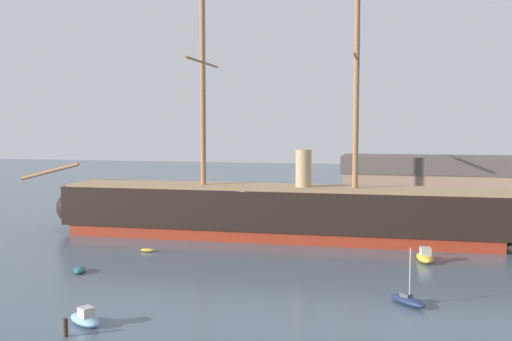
{
  "coord_description": "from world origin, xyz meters",
  "views": [
    {
      "loc": [
        12.83,
        -31.22,
        16.3
      ],
      "look_at": [
        -1.09,
        32.12,
        10.97
      ],
      "focal_mm": 41.49,
      "sensor_mm": 36.0,
      "label": 1
    }
  ],
  "objects_px": {
    "motorboat_alongside_stern": "(425,257)",
    "mooring_piling_left_pair": "(66,328)",
    "dinghy_mid_left": "(80,270)",
    "dinghy_alongside_bow": "(148,250)",
    "motorboat_foreground_left": "(85,319)",
    "sailboat_mid_right": "(408,300)",
    "tall_ship": "(277,211)",
    "seagull_in_flight": "(242,192)",
    "dockside_warehouse_right": "(489,187)"
  },
  "relations": [
    {
      "from": "mooring_piling_left_pair",
      "to": "dockside_warehouse_right",
      "type": "bearing_deg",
      "value": 58.28
    },
    {
      "from": "dinghy_alongside_bow",
      "to": "motorboat_alongside_stern",
      "type": "xyz_separation_m",
      "value": [
        33.73,
        1.98,
        0.4
      ]
    },
    {
      "from": "sailboat_mid_right",
      "to": "seagull_in_flight",
      "type": "relative_size",
      "value": 4.15
    },
    {
      "from": "motorboat_foreground_left",
      "to": "sailboat_mid_right",
      "type": "xyz_separation_m",
      "value": [
        25.54,
        10.98,
        -0.1
      ]
    },
    {
      "from": "motorboat_foreground_left",
      "to": "seagull_in_flight",
      "type": "xyz_separation_m",
      "value": [
        8.44,
        18.76,
        8.34
      ]
    },
    {
      "from": "tall_ship",
      "to": "mooring_piling_left_pair",
      "type": "relative_size",
      "value": 52.8
    },
    {
      "from": "tall_ship",
      "to": "dinghy_mid_left",
      "type": "xyz_separation_m",
      "value": [
        -17.51,
        -23.47,
        -3.49
      ]
    },
    {
      "from": "sailboat_mid_right",
      "to": "motorboat_alongside_stern",
      "type": "xyz_separation_m",
      "value": [
        2.55,
        17.3,
        0.18
      ]
    },
    {
      "from": "motorboat_foreground_left",
      "to": "mooring_piling_left_pair",
      "type": "bearing_deg",
      "value": -94.24
    },
    {
      "from": "dockside_warehouse_right",
      "to": "seagull_in_flight",
      "type": "bearing_deg",
      "value": -125.77
    },
    {
      "from": "tall_ship",
      "to": "sailboat_mid_right",
      "type": "relative_size",
      "value": 14.09
    },
    {
      "from": "tall_ship",
      "to": "sailboat_mid_right",
      "type": "xyz_separation_m",
      "value": [
        16.9,
        -27.63,
        -3.37
      ]
    },
    {
      "from": "dinghy_mid_left",
      "to": "dinghy_alongside_bow",
      "type": "distance_m",
      "value": 11.62
    },
    {
      "from": "motorboat_alongside_stern",
      "to": "mooring_piling_left_pair",
      "type": "bearing_deg",
      "value": -132.46
    },
    {
      "from": "motorboat_foreground_left",
      "to": "dinghy_alongside_bow",
      "type": "distance_m",
      "value": 26.91
    },
    {
      "from": "motorboat_foreground_left",
      "to": "seagull_in_flight",
      "type": "bearing_deg",
      "value": 65.77
    },
    {
      "from": "mooring_piling_left_pair",
      "to": "dockside_warehouse_right",
      "type": "height_order",
      "value": "dockside_warehouse_right"
    },
    {
      "from": "motorboat_foreground_left",
      "to": "dockside_warehouse_right",
      "type": "distance_m",
      "value": 75.43
    },
    {
      "from": "dinghy_alongside_bow",
      "to": "mooring_piling_left_pair",
      "type": "distance_m",
      "value": 29.43
    },
    {
      "from": "dinghy_alongside_bow",
      "to": "dockside_warehouse_right",
      "type": "distance_m",
      "value": 59.49
    },
    {
      "from": "dinghy_alongside_bow",
      "to": "seagull_in_flight",
      "type": "height_order",
      "value": "seagull_in_flight"
    },
    {
      "from": "sailboat_mid_right",
      "to": "motorboat_alongside_stern",
      "type": "bearing_deg",
      "value": 81.63
    },
    {
      "from": "dinghy_mid_left",
      "to": "motorboat_alongside_stern",
      "type": "bearing_deg",
      "value": 19.57
    },
    {
      "from": "tall_ship",
      "to": "motorboat_alongside_stern",
      "type": "distance_m",
      "value": 22.25
    },
    {
      "from": "tall_ship",
      "to": "seagull_in_flight",
      "type": "height_order",
      "value": "tall_ship"
    },
    {
      "from": "sailboat_mid_right",
      "to": "mooring_piling_left_pair",
      "type": "distance_m",
      "value": 29.1
    },
    {
      "from": "dinghy_alongside_bow",
      "to": "tall_ship",
      "type": "bearing_deg",
      "value": 40.75
    },
    {
      "from": "sailboat_mid_right",
      "to": "motorboat_alongside_stern",
      "type": "relative_size",
      "value": 1.18
    },
    {
      "from": "dinghy_mid_left",
      "to": "sailboat_mid_right",
      "type": "xyz_separation_m",
      "value": [
        34.42,
        -4.16,
        0.12
      ]
    },
    {
      "from": "sailboat_mid_right",
      "to": "dockside_warehouse_right",
      "type": "distance_m",
      "value": 54.75
    },
    {
      "from": "motorboat_alongside_stern",
      "to": "seagull_in_flight",
      "type": "distance_m",
      "value": 23.34
    },
    {
      "from": "motorboat_foreground_left",
      "to": "dockside_warehouse_right",
      "type": "height_order",
      "value": "dockside_warehouse_right"
    },
    {
      "from": "dinghy_mid_left",
      "to": "mooring_piling_left_pair",
      "type": "relative_size",
      "value": 2.11
    },
    {
      "from": "dinghy_mid_left",
      "to": "sailboat_mid_right",
      "type": "height_order",
      "value": "sailboat_mid_right"
    },
    {
      "from": "sailboat_mid_right",
      "to": "dockside_warehouse_right",
      "type": "relative_size",
      "value": 0.1
    },
    {
      "from": "motorboat_foreground_left",
      "to": "motorboat_alongside_stern",
      "type": "relative_size",
      "value": 0.88
    },
    {
      "from": "sailboat_mid_right",
      "to": "dockside_warehouse_right",
      "type": "height_order",
      "value": "dockside_warehouse_right"
    },
    {
      "from": "mooring_piling_left_pair",
      "to": "seagull_in_flight",
      "type": "xyz_separation_m",
      "value": [
        8.63,
        21.36,
        8.18
      ]
    },
    {
      "from": "dinghy_alongside_bow",
      "to": "dockside_warehouse_right",
      "type": "bearing_deg",
      "value": 38.73
    },
    {
      "from": "motorboat_alongside_stern",
      "to": "mooring_piling_left_pair",
      "type": "relative_size",
      "value": 3.17
    },
    {
      "from": "motorboat_foreground_left",
      "to": "mooring_piling_left_pair",
      "type": "xyz_separation_m",
      "value": [
        -0.19,
        -2.61,
        0.16
      ]
    },
    {
      "from": "dinghy_mid_left",
      "to": "dinghy_alongside_bow",
      "type": "bearing_deg",
      "value": 73.83
    },
    {
      "from": "dinghy_mid_left",
      "to": "dinghy_alongside_bow",
      "type": "height_order",
      "value": "dinghy_mid_left"
    },
    {
      "from": "tall_ship",
      "to": "dockside_warehouse_right",
      "type": "distance_m",
      "value": 40.48
    },
    {
      "from": "mooring_piling_left_pair",
      "to": "tall_ship",
      "type": "bearing_deg",
      "value": 77.92
    },
    {
      "from": "tall_ship",
      "to": "motorboat_foreground_left",
      "type": "distance_m",
      "value": 39.7
    },
    {
      "from": "tall_ship",
      "to": "sailboat_mid_right",
      "type": "height_order",
      "value": "tall_ship"
    },
    {
      "from": "motorboat_foreground_left",
      "to": "dinghy_mid_left",
      "type": "xyz_separation_m",
      "value": [
        -8.88,
        15.15,
        -0.22
      ]
    },
    {
      "from": "tall_ship",
      "to": "mooring_piling_left_pair",
      "type": "bearing_deg",
      "value": -102.08
    },
    {
      "from": "seagull_in_flight",
      "to": "mooring_piling_left_pair",
      "type": "bearing_deg",
      "value": -112.0
    }
  ]
}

